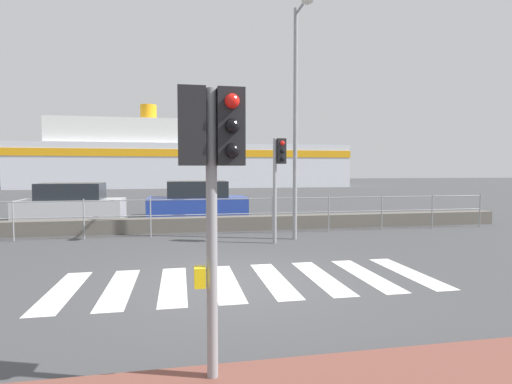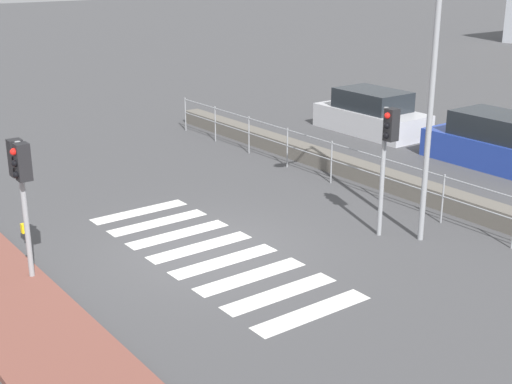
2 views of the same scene
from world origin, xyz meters
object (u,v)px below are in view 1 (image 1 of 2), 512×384
at_px(streetlamp, 298,97).
at_px(parked_car_blue, 197,201).
at_px(ferry_boat, 181,159).
at_px(traffic_light_far, 279,167).
at_px(parked_car_silver, 72,204).
at_px(traffic_light_near, 211,156).

relative_size(streetlamp, parked_car_blue, 1.57).
xyz_separation_m(streetlamp, ferry_boat, (-3.14, 36.38, -0.83)).
distance_m(ferry_boat, parked_car_blue, 30.08).
relative_size(traffic_light_far, parked_car_blue, 0.68).
relative_size(streetlamp, ferry_boat, 0.18).
bearing_deg(parked_car_blue, traffic_light_far, -74.17).
xyz_separation_m(streetlamp, parked_car_blue, (-2.52, 6.41, -3.39)).
relative_size(parked_car_silver, parked_car_blue, 0.96).
bearing_deg(ferry_boat, parked_car_silver, -98.41).
bearing_deg(streetlamp, ferry_boat, 94.94).
height_order(parked_car_silver, parked_car_blue, parked_car_blue).
bearing_deg(streetlamp, parked_car_blue, 111.46).
distance_m(traffic_light_near, traffic_light_far, 7.35).
height_order(streetlamp, parked_car_blue, streetlamp).
relative_size(traffic_light_far, streetlamp, 0.44).
bearing_deg(traffic_light_near, streetlamp, 67.64).
distance_m(streetlamp, parked_car_blue, 7.67).
bearing_deg(parked_car_blue, streetlamp, -68.54).
xyz_separation_m(ferry_boat, parked_car_silver, (-4.43, -29.97, -2.58)).
height_order(traffic_light_near, traffic_light_far, traffic_light_far).
xyz_separation_m(ferry_boat, parked_car_blue, (0.62, -29.97, -2.55)).
bearing_deg(traffic_light_far, parked_car_silver, 136.03).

